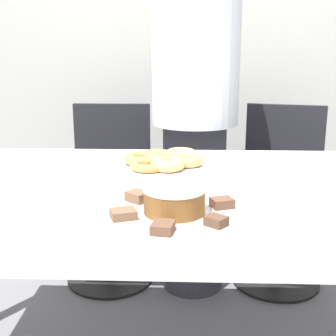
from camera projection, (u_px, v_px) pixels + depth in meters
The scene contains 22 objects.
wall_back at pixel (190, 23), 2.79m from camera, with size 8.00×0.05×2.60m.
table at pixel (191, 212), 1.39m from camera, with size 1.88×1.02×0.77m.
person_standing at pixel (195, 113), 2.15m from camera, with size 0.40×0.40×1.67m.
office_chair_left at pixel (110, 199), 2.38m from camera, with size 0.44×0.44×0.88m.
office_chair_right at pixel (280, 201), 2.35m from camera, with size 0.52×0.52×0.88m.
plate_cake at pixel (174, 214), 1.15m from camera, with size 0.36×0.36×0.01m.
plate_donuts at pixel (164, 166), 1.61m from camera, with size 0.33×0.33×0.01m.
frosted_cake at pixel (174, 199), 1.14m from camera, with size 0.15×0.15×0.07m.
lamington_0 at pixel (163, 227), 1.02m from camera, with size 0.06×0.06×0.02m.
lamington_1 at pixel (216, 221), 1.06m from camera, with size 0.06×0.06×0.02m.
lamington_2 at pixel (222, 203), 1.18m from camera, with size 0.07×0.06×0.02m.
lamington_3 at pixel (184, 192), 1.26m from camera, with size 0.06×0.06×0.03m.
lamington_4 at pixel (138, 196), 1.23m from camera, with size 0.07×0.07×0.03m.
lamington_5 at pixel (123, 214), 1.11m from camera, with size 0.07×0.07×0.02m.
donut_0 at pixel (164, 159), 1.60m from camera, with size 0.13×0.13×0.04m.
donut_1 at pixel (143, 159), 1.61m from camera, with size 0.13×0.13×0.04m.
donut_2 at pixel (148, 165), 1.53m from camera, with size 0.12×0.12×0.03m.
donut_3 at pixel (168, 164), 1.53m from camera, with size 0.11×0.11×0.04m.
donut_4 at pixel (187, 160), 1.59m from camera, with size 0.11×0.11×0.03m.
donut_5 at pixel (181, 155), 1.66m from camera, with size 0.11×0.11×0.04m.
donut_6 at pixel (157, 155), 1.68m from camera, with size 0.10×0.10×0.03m.
napkin at pixel (58, 176), 1.49m from camera, with size 0.17×0.15×0.01m.
Camera 1 is at (-0.02, -1.32, 1.18)m, focal length 50.00 mm.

